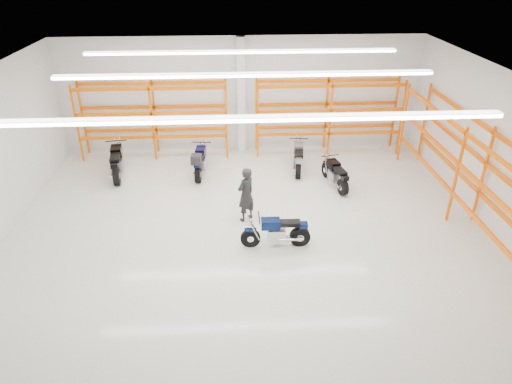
{
  "coord_description": "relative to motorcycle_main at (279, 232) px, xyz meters",
  "views": [
    {
      "loc": [
        -0.42,
        -11.53,
        7.35
      ],
      "look_at": [
        0.27,
        0.5,
        0.88
      ],
      "focal_mm": 32.0,
      "sensor_mm": 36.0,
      "label": 1
    }
  ],
  "objects": [
    {
      "name": "ground",
      "position": [
        -0.81,
        1.07,
        -0.44
      ],
      "size": [
        14.0,
        14.0,
        0.0
      ],
      "primitive_type": "plane",
      "color": "beige",
      "rests_on": "ground"
    },
    {
      "name": "pallet_racking_back_right",
      "position": [
        2.59,
        6.55,
        1.34
      ],
      "size": [
        5.67,
        0.87,
        3.0
      ],
      "color": "#FF6700",
      "rests_on": "ground"
    },
    {
      "name": "standing_man",
      "position": [
        -0.85,
        1.47,
        0.42
      ],
      "size": [
        0.74,
        0.73,
        1.72
      ],
      "primitive_type": "imported",
      "rotation": [
        0.0,
        0.0,
        3.88
      ],
      "color": "black",
      "rests_on": "ground"
    },
    {
      "name": "motorcycle_back_b",
      "position": [
        -2.39,
        4.62,
        0.1
      ],
      "size": [
        0.7,
        2.2,
        1.13
      ],
      "color": "black",
      "rests_on": "ground"
    },
    {
      "name": "room_shell",
      "position": [
        -0.81,
        1.09,
        2.84
      ],
      "size": [
        14.02,
        12.02,
        4.51
      ],
      "color": "white",
      "rests_on": "ground"
    },
    {
      "name": "pallet_racking_back_left",
      "position": [
        -4.21,
        6.55,
        1.34
      ],
      "size": [
        5.67,
        0.87,
        3.0
      ],
      "color": "#FF6700",
      "rests_on": "ground"
    },
    {
      "name": "structural_column",
      "position": [
        -0.81,
        6.89,
        1.81
      ],
      "size": [
        0.32,
        0.32,
        4.5
      ],
      "primitive_type": "cube",
      "color": "white",
      "rests_on": "ground"
    },
    {
      "name": "motorcycle_back_c",
      "position": [
        1.22,
        4.85,
        0.05
      ],
      "size": [
        0.73,
        2.13,
        1.05
      ],
      "color": "black",
      "rests_on": "ground"
    },
    {
      "name": "pallet_racking_side",
      "position": [
        5.67,
        1.07,
        1.37
      ],
      "size": [
        0.87,
        9.07,
        3.0
      ],
      "color": "#FF6700",
      "rests_on": "ground"
    },
    {
      "name": "motorcycle_main",
      "position": [
        0.0,
        0.0,
        0.0
      ],
      "size": [
        1.93,
        0.64,
        0.95
      ],
      "color": "black",
      "rests_on": "ground"
    },
    {
      "name": "motorcycle_back_d",
      "position": [
        2.32,
        3.44,
        0.01
      ],
      "size": [
        0.72,
        1.95,
        0.97
      ],
      "color": "black",
      "rests_on": "ground"
    },
    {
      "name": "motorcycle_back_a",
      "position": [
        -5.36,
        4.73,
        0.09
      ],
      "size": [
        0.77,
        2.32,
        1.14
      ],
      "color": "black",
      "rests_on": "ground"
    }
  ]
}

